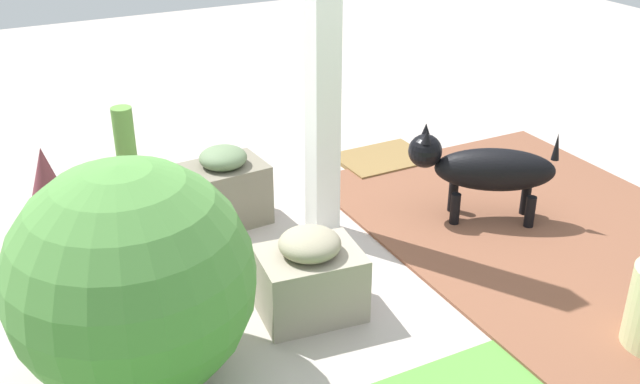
# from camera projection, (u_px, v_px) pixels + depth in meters

# --- Properties ---
(ground_plane) EXTENTS (12.00, 12.00, 0.00)m
(ground_plane) POSITION_uv_depth(u_px,v_px,m) (372.00, 241.00, 4.06)
(ground_plane) COLOR #B4A79F
(brick_path) EXTENTS (1.80, 2.40, 0.02)m
(brick_path) POSITION_uv_depth(u_px,v_px,m) (543.00, 229.00, 4.17)
(brick_path) COLOR brown
(brick_path) RESTS_ON ground
(porch_pillar) EXTENTS (0.14, 0.14, 2.12)m
(porch_pillar) POSITION_uv_depth(u_px,v_px,m) (323.00, 46.00, 3.70)
(porch_pillar) COLOR white
(porch_pillar) RESTS_ON ground
(stone_planter_nearest) EXTENTS (0.47, 0.36, 0.46)m
(stone_planter_nearest) POSITION_uv_depth(u_px,v_px,m) (225.00, 189.00, 4.18)
(stone_planter_nearest) COLOR #766E5D
(stone_planter_nearest) RESTS_ON ground
(stone_planter_mid) EXTENTS (0.50, 0.40, 0.43)m
(stone_planter_mid) POSITION_uv_depth(u_px,v_px,m) (310.00, 277.00, 3.38)
(stone_planter_mid) COLOR gray
(stone_planter_mid) RESTS_ON ground
(round_shrub) EXTENTS (0.96, 0.96, 0.96)m
(round_shrub) POSITION_uv_depth(u_px,v_px,m) (132.00, 280.00, 2.84)
(round_shrub) COLOR #508A40
(round_shrub) RESTS_ON ground
(terracotta_pot_spiky) EXTENTS (0.26, 0.26, 0.63)m
(terracotta_pot_spiky) POSITION_uv_depth(u_px,v_px,m) (51.00, 207.00, 3.79)
(terracotta_pot_spiky) COLOR #9F573B
(terracotta_pot_spiky) RESTS_ON ground
(terracotta_pot_tall) EXTENTS (0.21, 0.21, 0.64)m
(terracotta_pot_tall) POSITION_uv_depth(u_px,v_px,m) (129.00, 174.00, 4.29)
(terracotta_pot_tall) COLOR #B55E3A
(terracotta_pot_tall) RESTS_ON ground
(dog) EXTENTS (0.77, 0.58, 0.57)m
(dog) POSITION_uv_depth(u_px,v_px,m) (484.00, 168.00, 4.13)
(dog) COLOR black
(dog) RESTS_ON ground
(doormat) EXTENTS (0.60, 0.45, 0.03)m
(doormat) POSITION_uv_depth(u_px,v_px,m) (382.00, 159.00, 5.03)
(doormat) COLOR olive
(doormat) RESTS_ON ground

